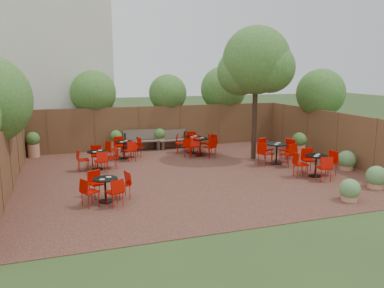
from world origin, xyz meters
name	(u,v)px	position (x,y,z in m)	size (l,w,h in m)	color
ground	(195,174)	(0.00, 0.00, 0.00)	(80.00, 80.00, 0.00)	#354F23
courtyard_paving	(195,174)	(0.00, 0.00, 0.01)	(12.00, 10.00, 0.02)	#391A17
fence_back	(161,127)	(0.00, 5.00, 1.00)	(12.00, 0.08, 2.00)	brown
fence_left	(9,159)	(-6.00, 0.00, 1.00)	(0.08, 10.00, 2.00)	brown
fence_right	(337,137)	(6.00, 0.00, 1.00)	(0.08, 10.00, 2.00)	brown
neighbour_building	(57,63)	(-4.50, 8.00, 4.00)	(5.00, 4.00, 8.00)	beige
overhang_foliage	(126,96)	(-2.00, 2.54, 2.67)	(15.51, 10.43, 2.68)	#376821
courtyard_tree	(256,64)	(3.04, 1.43, 3.87)	(2.84, 2.74, 5.37)	black
park_bench_left	(141,140)	(-1.07, 4.63, 0.51)	(1.56, 0.59, 0.95)	brown
park_bench_right	(173,139)	(0.45, 4.62, 0.47)	(1.45, 0.63, 0.87)	brown
bistro_tables	(199,154)	(0.51, 1.11, 0.45)	(8.66, 6.82, 0.93)	black
planters	(154,142)	(-0.68, 3.58, 0.58)	(11.13, 4.35, 1.09)	tan
low_shrubs	(358,173)	(4.64, -2.77, 0.35)	(2.91, 3.48, 0.72)	tan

